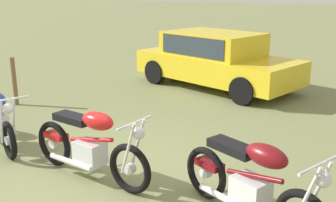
{
  "coord_description": "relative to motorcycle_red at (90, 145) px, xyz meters",
  "views": [
    {
      "loc": [
        2.95,
        -4.34,
        2.6
      ],
      "look_at": [
        0.22,
        2.13,
        0.58
      ],
      "focal_mm": 43.08,
      "sensor_mm": 36.0,
      "label": 1
    }
  ],
  "objects": [
    {
      "name": "car_yellow",
      "position": [
        0.07,
        5.78,
        0.3
      ],
      "size": [
        4.66,
        3.33,
        1.43
      ],
      "rotation": [
        0.0,
        0.0,
        -0.39
      ],
      "color": "gold",
      "rests_on": "ground"
    },
    {
      "name": "fence_post_wooden",
      "position": [
        -3.57,
        2.41,
        0.05
      ],
      "size": [
        0.1,
        0.1,
        1.08
      ],
      "primitive_type": "cylinder",
      "color": "brown",
      "rests_on": "ground"
    },
    {
      "name": "ground_plane",
      "position": [
        0.03,
        0.04,
        -0.5
      ],
      "size": [
        120.0,
        120.0,
        0.0
      ],
      "primitive_type": "plane",
      "color": "olive"
    },
    {
      "name": "motorcycle_maroon",
      "position": [
        2.26,
        -0.22,
        -0.0
      ],
      "size": [
        1.85,
        1.2,
        1.02
      ],
      "rotation": [
        0.0,
        0.0,
        -0.5
      ],
      "color": "black",
      "rests_on": "ground"
    },
    {
      "name": "motorcycle_red",
      "position": [
        0.0,
        0.0,
        0.0
      ],
      "size": [
        2.12,
        0.78,
        1.02
      ],
      "rotation": [
        0.0,
        0.0,
        -0.22
      ],
      "color": "black",
      "rests_on": "ground"
    }
  ]
}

